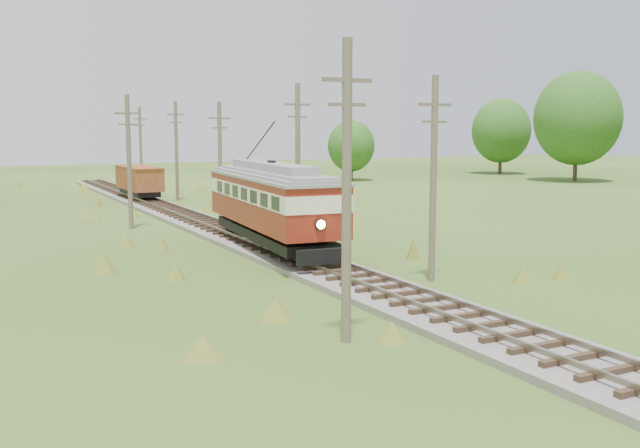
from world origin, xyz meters
TOP-DOWN VIEW (x-y plane):
  - railbed_main at (0.00, 34.00)m, footprint 3.60×96.00m
  - streetcar at (-0.00, 27.39)m, footprint 4.38×13.79m
  - gondola at (0.00, 57.15)m, footprint 2.64×7.81m
  - gravel_pile at (4.78, 46.88)m, footprint 2.90×3.08m
  - utility_pole_r_2 at (3.30, 18.00)m, footprint 1.60×0.30m
  - utility_pole_r_3 at (3.20, 31.00)m, footprint 1.60×0.30m
  - utility_pole_r_4 at (3.00, 44.00)m, footprint 1.60×0.30m
  - utility_pole_r_5 at (3.40, 57.00)m, footprint 1.60×0.30m
  - utility_pole_r_6 at (3.20, 70.00)m, footprint 1.60×0.30m
  - utility_pole_l_a at (-4.20, 12.00)m, footprint 1.60×0.30m
  - utility_pole_l_b at (-4.50, 40.00)m, footprint 1.60×0.30m
  - tree_right_4 at (54.00, 58.00)m, footprint 10.50×10.50m
  - tree_right_5 at (56.00, 74.00)m, footprint 8.40×8.40m
  - tree_mid_b at (30.00, 72.00)m, footprint 5.88×5.88m

SIDE VIEW (x-z plane):
  - railbed_main at x=0.00m, z-range -0.09..0.48m
  - gravel_pile at x=4.78m, z-range -0.03..1.02m
  - gondola at x=0.00m, z-range 0.67..3.25m
  - streetcar at x=0.00m, z-range -0.28..5.97m
  - utility_pole_r_4 at x=3.00m, z-range 0.12..8.52m
  - tree_mid_b at x=30.00m, z-range 0.54..8.12m
  - utility_pole_r_2 at x=3.30m, z-range 0.12..8.72m
  - utility_pole_l_b at x=-4.50m, z-range 0.12..8.72m
  - utility_pole_r_6 at x=3.20m, z-range 0.12..8.82m
  - utility_pole_r_5 at x=3.40m, z-range 0.13..9.03m
  - utility_pole_r_3 at x=3.20m, z-range 0.13..9.13m
  - utility_pole_l_a at x=-4.20m, z-range 0.13..9.13m
  - tree_right_5 at x=56.00m, z-range 0.78..11.60m
  - tree_right_4 at x=54.00m, z-range 0.98..14.51m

